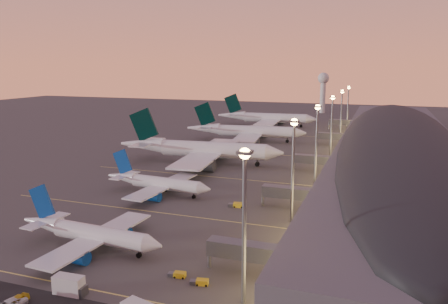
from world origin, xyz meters
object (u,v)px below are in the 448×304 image
airliner_wide_near (199,149)px  baggage_tug_c (236,205)px  service_van_d (16,302)px  airliner_wide_mid (246,131)px  catering_truck_a (70,286)px  baggage_tug_b (178,275)px  airliner_narrow_south (89,233)px  radar_tower (323,86)px  airliner_wide_far (266,118)px  baggage_tug_a (200,282)px  airliner_narrow_north (157,183)px

airliner_wide_near → baggage_tug_c: 56.73m
airliner_wide_near → service_van_d: (13.20, -107.17, -4.75)m
airliner_wide_mid → catering_truck_a: airliner_wide_mid is taller
airliner_wide_mid → baggage_tug_c: airliner_wide_mid is taller
airliner_wide_near → service_van_d: airliner_wide_near is taller
baggage_tug_b → baggage_tug_c: 42.19m
airliner_narrow_south → radar_tower: (11.38, 290.31, 18.55)m
airliner_wide_near → airliner_wide_far: size_ratio=1.06×
baggage_tug_a → catering_truck_a: catering_truck_a is taller
radar_tower → baggage_tug_a: 298.21m
baggage_tug_c → catering_truck_a: size_ratio=0.74×
service_van_d → baggage_tug_c: bearing=70.5°
airliner_narrow_north → baggage_tug_b: airliner_narrow_north is taller
radar_tower → catering_truck_a: size_ratio=5.58×
baggage_tug_b → catering_truck_a: catering_truck_a is taller
airliner_narrow_south → airliner_wide_far: bearing=96.6°
airliner_wide_far → baggage_tug_b: bearing=-83.4°
service_van_d → airliner_wide_mid: bearing=91.0°
catering_truck_a → airliner_narrow_north: bearing=101.4°
airliner_narrow_south → baggage_tug_b: bearing=-10.0°
airliner_narrow_south → airliner_wide_near: 84.53m
airliner_wide_far → service_van_d: (14.96, -220.93, -4.46)m
airliner_narrow_north → radar_tower: 250.86m
airliner_wide_near → radar_tower: (21.48, 206.41, 16.32)m
airliner_narrow_south → service_van_d: size_ratio=7.63×
airliner_wide_far → catering_truck_a: (20.74, -214.78, -3.75)m
airliner_narrow_north → baggage_tug_c: bearing=-4.2°
airliner_wide_far → radar_tower: bearing=72.6°
catering_truck_a → airliner_narrow_south: bearing=114.7°
baggage_tug_b → service_van_d: bearing=-145.6°
airliner_wide_mid → service_van_d: bearing=-92.8°
baggage_tug_c → airliner_wide_far: bearing=91.5°
airliner_wide_mid → radar_tower: size_ratio=1.90×
airliner_narrow_north → service_van_d: size_ratio=7.66×
radar_tower → baggage_tug_a: size_ratio=9.35×
airliner_wide_near → radar_tower: 208.17m
radar_tower → airliner_wide_mid: bearing=-97.3°
baggage_tug_c → catering_truck_a: (-12.06, -53.79, 0.95)m
airliner_narrow_south → service_van_d: (3.10, -23.27, -2.52)m
airliner_wide_far → catering_truck_a: size_ratio=10.95×
radar_tower → catering_truck_a: 308.11m
airliner_wide_far → catering_truck_a: bearing=-87.8°
airliner_narrow_south → airliner_wide_near: (-10.10, 83.90, 2.23)m
radar_tower → baggage_tug_a: (16.97, -296.95, -21.43)m
airliner_wide_near → catering_truck_a: 102.86m
airliner_wide_far → airliner_narrow_north: bearing=-91.0°
airliner_narrow_south → catering_truck_a: 19.37m
airliner_narrow_south → catering_truck_a: airliner_narrow_south is taller
airliner_wide_mid → baggage_tug_c: 106.60m
radar_tower → baggage_tug_c: size_ratio=7.51×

